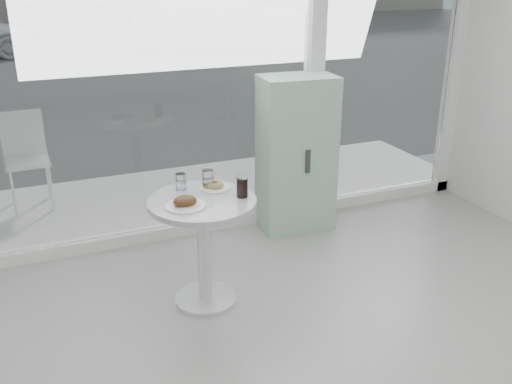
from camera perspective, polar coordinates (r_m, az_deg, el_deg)
name	(u,v)px	position (r m, az deg, el deg)	size (l,w,h in m)	color
storefront	(224,31)	(4.72, -3.18, 15.77)	(5.00, 0.14, 3.00)	white
main_table	(203,230)	(3.85, -5.29, -3.77)	(0.72, 0.72, 0.77)	silver
patio_deck	(194,194)	(5.86, -6.19, -0.18)	(5.60, 1.60, 0.05)	silver
street	(68,47)	(17.63, -18.27, 13.57)	(40.00, 24.00, 0.00)	#393939
mint_cabinet	(296,154)	(4.96, 4.03, 3.81)	(0.66, 0.47, 1.35)	#A2CFBB
patio_chair	(26,153)	(5.77, -22.02, 3.61)	(0.40, 0.40, 0.90)	silver
car_silver	(223,20)	(16.11, -3.31, 16.78)	(1.70, 4.87, 1.60)	#B2B5BB
plate_fritter	(186,202)	(3.65, -7.05, -1.05)	(0.26, 0.26, 0.07)	white
plate_donut	(215,186)	(3.92, -4.15, 0.60)	(0.21, 0.21, 0.05)	white
water_tumbler_a	(181,183)	(3.92, -7.53, 0.94)	(0.07, 0.07, 0.12)	white
water_tumbler_b	(208,180)	(3.92, -4.82, 1.15)	(0.08, 0.08, 0.13)	white
cola_glass	(242,187)	(3.76, -1.39, 0.50)	(0.08, 0.08, 0.14)	white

